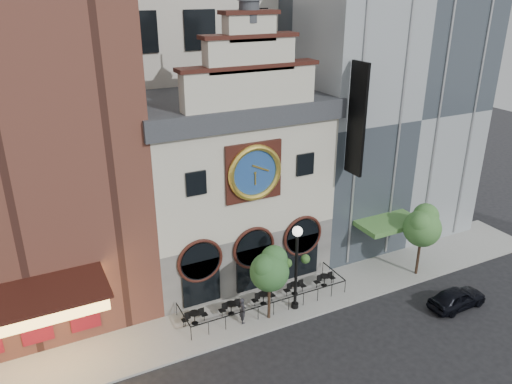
{
  "coord_description": "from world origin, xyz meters",
  "views": [
    {
      "loc": [
        -12.3,
        -20.87,
        18.73
      ],
      "look_at": [
        1.21,
        6.0,
        6.26
      ],
      "focal_mm": 35.0,
      "sensor_mm": 36.0,
      "label": 1
    }
  ],
  "objects": [
    {
      "name": "tree_right",
      "position": [
        11.2,
        0.93,
        3.86
      ],
      "size": [
        2.63,
        2.53,
        5.06
      ],
      "color": "#382619",
      "rests_on": "sidewalk"
    },
    {
      "name": "bistro_4",
      "position": [
        4.55,
        2.48,
        0.61
      ],
      "size": [
        1.58,
        0.68,
        0.9
      ],
      "color": "black",
      "rests_on": "sidewalk"
    },
    {
      "name": "retail_building",
      "position": [
        12.99,
        9.99,
        10.14
      ],
      "size": [
        14.0,
        14.4,
        20.0
      ],
      "color": "gray",
      "rests_on": "ground"
    },
    {
      "name": "tree_left",
      "position": [
        -0.35,
        1.11,
        3.54
      ],
      "size": [
        2.4,
        2.31,
        4.62
      ],
      "color": "#382619",
      "rests_on": "sidewalk"
    },
    {
      "name": "cafe_railing",
      "position": [
        0.0,
        2.5,
        0.6
      ],
      "size": [
        10.6,
        2.6,
        0.9
      ],
      "primitive_type": null,
      "color": "black",
      "rests_on": "sidewalk"
    },
    {
      "name": "pedestrian",
      "position": [
        -1.98,
        1.41,
        0.98
      ],
      "size": [
        0.51,
        0.67,
        1.65
      ],
      "primitive_type": "imported",
      "rotation": [
        0.0,
        0.0,
        1.37
      ],
      "color": "black",
      "rests_on": "sidewalk"
    },
    {
      "name": "clock_building",
      "position": [
        0.0,
        7.82,
        6.69
      ],
      "size": [
        12.6,
        8.78,
        18.65
      ],
      "color": "#605E5B",
      "rests_on": "ground"
    },
    {
      "name": "car_right",
      "position": [
        10.74,
        -3.07,
        0.67
      ],
      "size": [
        3.96,
        1.65,
        1.34
      ],
      "primitive_type": "imported",
      "rotation": [
        0.0,
        0.0,
        1.59
      ],
      "color": "black",
      "rests_on": "ground"
    },
    {
      "name": "bistro_2",
      "position": [
        -0.04,
        2.47,
        0.61
      ],
      "size": [
        1.58,
        0.68,
        0.9
      ],
      "color": "black",
      "rests_on": "sidewalk"
    },
    {
      "name": "bistro_1",
      "position": [
        -2.29,
        2.42,
        0.61
      ],
      "size": [
        1.58,
        0.68,
        0.9
      ],
      "color": "black",
      "rests_on": "sidewalk"
    },
    {
      "name": "lamppost",
      "position": [
        1.54,
        1.25,
        3.63
      ],
      "size": [
        1.8,
        0.63,
        5.62
      ],
      "rotation": [
        0.0,
        0.0,
        -0.05
      ],
      "color": "black",
      "rests_on": "sidewalk"
    },
    {
      "name": "sidewalk",
      "position": [
        0.0,
        2.5,
        0.07
      ],
      "size": [
        44.0,
        5.0,
        0.15
      ],
      "primitive_type": "cube",
      "color": "gray",
      "rests_on": "ground"
    },
    {
      "name": "ground",
      "position": [
        0.0,
        0.0,
        0.0
      ],
      "size": [
        120.0,
        120.0,
        0.0
      ],
      "primitive_type": "plane",
      "color": "black",
      "rests_on": "ground"
    },
    {
      "name": "bistro_3",
      "position": [
        2.29,
        2.53,
        0.61
      ],
      "size": [
        1.58,
        0.68,
        0.9
      ],
      "color": "black",
      "rests_on": "sidewalk"
    },
    {
      "name": "bistro_0",
      "position": [
        -4.6,
        2.54,
        0.61
      ],
      "size": [
        1.58,
        0.68,
        0.9
      ],
      "color": "black",
      "rests_on": "sidewalk"
    }
  ]
}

